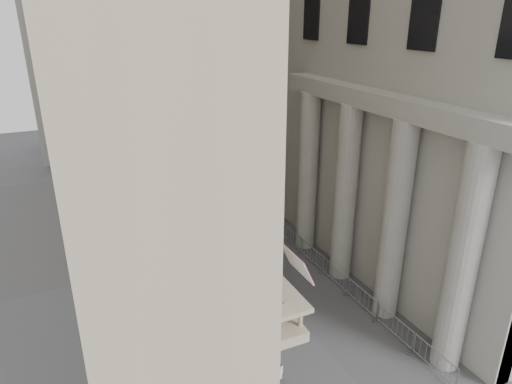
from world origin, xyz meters
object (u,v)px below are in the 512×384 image
street_lamp (194,200)px  pedestrian_b (183,167)px  pedestrian_a (184,195)px  info_kiosk (186,269)px  security_tent (187,188)px

street_lamp → pedestrian_b: bearing=79.2°
street_lamp → pedestrian_a: street_lamp is taller
pedestrian_b → info_kiosk: bearing=88.8°
street_lamp → pedestrian_a: 10.23m
security_tent → pedestrian_a: size_ratio=2.38×
pedestrian_a → pedestrian_b: (1.98, 6.84, -0.01)m
street_lamp → pedestrian_b: 17.09m
security_tent → pedestrian_a: bearing=78.8°
info_kiosk → pedestrian_a: bearing=58.0°
pedestrian_a → street_lamp: bearing=61.3°
info_kiosk → pedestrian_a: 11.33m
street_lamp → pedestrian_a: bearing=81.1°
security_tent → pedestrian_a: security_tent is taller
security_tent → pedestrian_b: size_ratio=2.39×
security_tent → pedestrian_b: bearing=75.5°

